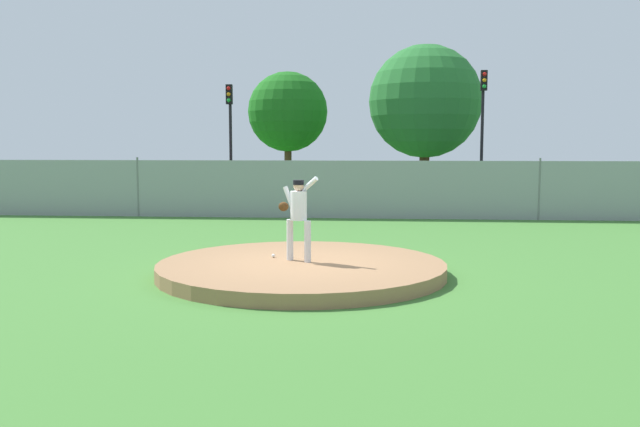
{
  "coord_description": "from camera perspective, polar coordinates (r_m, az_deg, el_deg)",
  "views": [
    {
      "loc": [
        1.41,
        -12.76,
        2.54
      ],
      "look_at": [
        0.14,
        2.67,
        0.92
      ],
      "focal_mm": 37.84,
      "sensor_mm": 36.0,
      "label": 1
    }
  ],
  "objects": [
    {
      "name": "pitchers_mound",
      "position": [
        13.06,
        -1.56,
        -4.68
      ],
      "size": [
        5.56,
        5.56,
        0.26
      ],
      "primitive_type": "cylinder",
      "color": "#99704C",
      "rests_on": "ground_plane"
    },
    {
      "name": "parked_car_silver",
      "position": [
        26.96,
        0.2,
        2.25
      ],
      "size": [
        2.23,
        4.73,
        1.66
      ],
      "color": "#B7BABF",
      "rests_on": "ground_plane"
    },
    {
      "name": "parked_car_red",
      "position": [
        28.2,
        -8.84,
        2.32
      ],
      "size": [
        2.07,
        4.77,
        1.63
      ],
      "color": "#A81919",
      "rests_on": "ground_plane"
    },
    {
      "name": "traffic_light_near",
      "position": [
        31.78,
        -7.62,
        7.73
      ],
      "size": [
        0.28,
        0.46,
        5.23
      ],
      "color": "black",
      "rests_on": "ground_plane"
    },
    {
      "name": "pitcher_youth",
      "position": [
        13.02,
        -1.87,
        0.2
      ],
      "size": [
        0.8,
        0.34,
        1.66
      ],
      "color": "silver",
      "rests_on": "pitchers_mound"
    },
    {
      "name": "tree_leaning_west",
      "position": [
        36.68,
        -2.74,
        8.57
      ],
      "size": [
        4.28,
        4.28,
        6.37
      ],
      "color": "#4C331E",
      "rests_on": "ground_plane"
    },
    {
      "name": "parked_car_navy",
      "position": [
        27.43,
        15.71,
        2.07
      ],
      "size": [
        1.99,
        4.24,
        1.64
      ],
      "color": "#161E4C",
      "rests_on": "ground_plane"
    },
    {
      "name": "tree_tall_centre",
      "position": [
        35.36,
        8.9,
        9.33
      ],
      "size": [
        5.76,
        5.76,
        7.55
      ],
      "color": "#4C331E",
      "rests_on": "ground_plane"
    },
    {
      "name": "parked_car_champagne",
      "position": [
        29.93,
        -18.51,
        2.34
      ],
      "size": [
        2.02,
        4.41,
        1.71
      ],
      "color": "tan",
      "rests_on": "ground_plane"
    },
    {
      "name": "baseball",
      "position": [
        13.57,
        -3.97,
        -3.58
      ],
      "size": [
        0.07,
        0.07,
        0.07
      ],
      "primitive_type": "sphere",
      "color": "white",
      "rests_on": "pitchers_mound"
    },
    {
      "name": "ground_plane",
      "position": [
        18.99,
        0.41,
        -1.73
      ],
      "size": [
        80.0,
        80.0,
        0.0
      ],
      "primitive_type": "plane",
      "color": "#427A33"
    },
    {
      "name": "asphalt_strip",
      "position": [
        27.42,
        1.75,
        0.65
      ],
      "size": [
        44.0,
        7.0,
        0.01
      ],
      "primitive_type": "cube",
      "color": "#2B2B2D",
      "rests_on": "ground_plane"
    },
    {
      "name": "traffic_light_far",
      "position": [
        31.68,
        13.61,
        8.25
      ],
      "size": [
        0.28,
        0.46,
        5.8
      ],
      "color": "black",
      "rests_on": "ground_plane"
    },
    {
      "name": "parked_car_teal",
      "position": [
        27.06,
        8.67,
        2.11
      ],
      "size": [
        1.94,
        4.6,
        1.56
      ],
      "color": "#146066",
      "rests_on": "ground_plane"
    },
    {
      "name": "traffic_cone_orange",
      "position": [
        28.74,
        -16.05,
        1.18
      ],
      "size": [
        0.4,
        0.4,
        0.55
      ],
      "color": "orange",
      "rests_on": "asphalt_strip"
    },
    {
      "name": "parked_car_charcoal",
      "position": [
        28.54,
        21.44,
        2.1
      ],
      "size": [
        2.02,
        4.76,
        1.71
      ],
      "color": "#232328",
      "rests_on": "ground_plane"
    },
    {
      "name": "chainlink_fence",
      "position": [
        22.86,
        1.17,
        2.05
      ],
      "size": [
        34.15,
        0.07,
        2.06
      ],
      "color": "gray",
      "rests_on": "ground_plane"
    }
  ]
}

